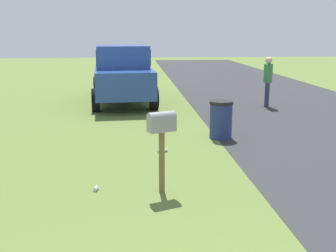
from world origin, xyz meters
name	(u,v)px	position (x,y,z in m)	size (l,w,h in m)	color
mailbox	(162,129)	(4.71, 0.36, 1.06)	(0.35, 0.48, 1.34)	brown
pickup_truck	(122,72)	(13.48, 1.18, 1.11)	(5.63, 2.49, 2.09)	#284793
trash_bin	(221,119)	(8.04, -1.33, 0.47)	(0.57, 0.57, 0.93)	navy
pedestrian	(268,78)	(12.09, -3.83, 1.00)	(0.45, 0.34, 1.73)	#2D3351
litter_bottle_far_scatter	(163,151)	(6.95, 0.18, 0.04)	(0.07, 0.07, 0.22)	#B2D8BF
litter_can_midfield_a	(96,189)	(4.85, 1.45, 0.03)	(0.07, 0.07, 0.12)	silver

